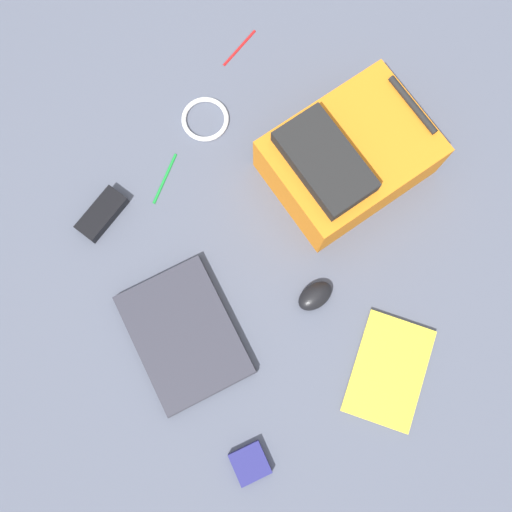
# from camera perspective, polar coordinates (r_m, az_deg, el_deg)

# --- Properties ---
(ground_plane) EXTENTS (3.32, 3.32, 0.00)m
(ground_plane) POSITION_cam_1_polar(r_m,az_deg,el_deg) (1.46, 2.12, 0.18)
(ground_plane) COLOR #4C5160
(backpack) EXTENTS (0.39, 0.45, 0.19)m
(backpack) POSITION_cam_1_polar(r_m,az_deg,el_deg) (1.46, 9.02, 9.68)
(backpack) COLOR orange
(backpack) RESTS_ON ground_plane
(laptop) EXTENTS (0.39, 0.35, 0.03)m
(laptop) POSITION_cam_1_polar(r_m,az_deg,el_deg) (1.42, -7.19, -7.77)
(laptop) COLOR #24242C
(laptop) RESTS_ON ground_plane
(book_blue) EXTENTS (0.24, 0.30, 0.02)m
(book_blue) POSITION_cam_1_polar(r_m,az_deg,el_deg) (1.45, 13.08, -11.08)
(book_blue) COLOR silver
(book_blue) RESTS_ON ground_plane
(computer_mouse) EXTENTS (0.08, 0.11, 0.04)m
(computer_mouse) POSITION_cam_1_polar(r_m,az_deg,el_deg) (1.42, 5.92, -3.98)
(computer_mouse) COLOR black
(computer_mouse) RESTS_ON ground_plane
(cable_coil) EXTENTS (0.13, 0.13, 0.01)m
(cable_coil) POSITION_cam_1_polar(r_m,az_deg,el_deg) (1.57, -5.09, 13.44)
(cable_coil) COLOR silver
(cable_coil) RESTS_ON ground_plane
(power_brick) EXTENTS (0.06, 0.14, 0.03)m
(power_brick) POSITION_cam_1_polar(r_m,az_deg,el_deg) (1.51, -15.11, 4.05)
(power_brick) COLOR black
(power_brick) RESTS_ON ground_plane
(pen_black) EXTENTS (0.01, 0.14, 0.01)m
(pen_black) POSITION_cam_1_polar(r_m,az_deg,el_deg) (1.67, -1.67, 20.08)
(pen_black) COLOR red
(pen_black) RESTS_ON ground_plane
(pen_blue) EXTENTS (0.05, 0.14, 0.01)m
(pen_blue) POSITION_cam_1_polar(r_m,az_deg,el_deg) (1.52, -9.10, 7.66)
(pen_blue) COLOR #198C33
(pen_blue) RESTS_ON ground_plane
(earbud_pouch) EXTENTS (0.11, 0.11, 0.03)m
(earbud_pouch) POSITION_cam_1_polar(r_m,az_deg,el_deg) (1.42, -0.60, -19.97)
(earbud_pouch) COLOR navy
(earbud_pouch) RESTS_ON ground_plane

